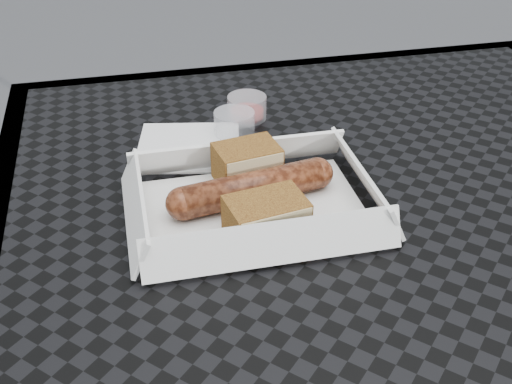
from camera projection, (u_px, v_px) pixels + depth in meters
patio_table at (371, 259)px, 0.71m from camera, size 0.80×0.80×0.74m
food_tray at (254, 210)px, 0.65m from camera, size 0.22×0.15×0.00m
bratwurst at (252, 188)px, 0.65m from camera, size 0.18×0.06×0.03m
bread_near at (247, 164)px, 0.68m from camera, size 0.07×0.06×0.04m
bread_far at (266, 217)px, 0.61m from camera, size 0.08×0.06×0.04m
veg_garnish at (311, 229)px, 0.62m from camera, size 0.03×0.03×0.00m
napkin at (189, 147)px, 0.76m from camera, size 0.14×0.14×0.00m
condiment_cup_sauce at (247, 107)px, 0.82m from camera, size 0.05×0.05×0.03m
condiment_cup_empty at (234, 123)px, 0.78m from camera, size 0.05×0.05×0.03m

